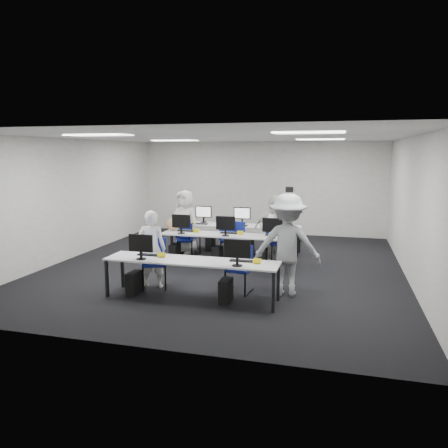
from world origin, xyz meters
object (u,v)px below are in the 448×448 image
(chair_0, at_px, (155,272))
(chair_1, at_px, (239,278))
(chair_4, at_px, (279,250))
(photographer, at_px, (287,245))
(student_1, at_px, (275,229))
(chair_7, at_px, (275,248))
(chair_3, at_px, (233,248))
(student_0, at_px, (152,249))
(student_2, at_px, (185,222))
(chair_2, at_px, (185,246))
(desk_front, at_px, (191,263))
(chair_5, at_px, (188,243))
(student_3, at_px, (272,229))
(desk_mid, at_px, (227,236))
(chair_6, at_px, (230,244))

(chair_0, bearing_deg, chair_1, -16.72)
(chair_4, bearing_deg, photographer, -97.60)
(chair_1, xyz_separation_m, student_1, (0.30, 2.57, 0.53))
(chair_7, bearing_deg, photographer, -78.69)
(chair_0, distance_m, student_1, 3.40)
(chair_3, xyz_separation_m, student_0, (-1.00, -2.65, 0.48))
(chair_4, distance_m, student_0, 3.42)
(chair_4, relative_size, student_2, 0.57)
(chair_2, bearing_deg, student_1, -17.60)
(desk_front, bearing_deg, chair_5, 110.86)
(chair_4, bearing_deg, student_3, 108.66)
(chair_7, relative_size, student_2, 0.57)
(student_2, bearing_deg, chair_5, -27.02)
(desk_front, relative_size, student_1, 1.96)
(desk_mid, height_order, student_2, student_2)
(student_0, bearing_deg, chair_7, -138.23)
(chair_3, xyz_separation_m, chair_4, (1.15, -0.02, 0.01))
(student_0, height_order, student_1, student_1)
(chair_1, xyz_separation_m, photographer, (0.89, 0.09, 0.67))
(student_3, bearing_deg, student_2, -169.88)
(desk_mid, height_order, student_0, student_0)
(student_0, bearing_deg, chair_3, -123.50)
(student_2, relative_size, photographer, 0.88)
(student_0, bearing_deg, chair_2, -96.59)
(chair_1, distance_m, chair_5, 3.39)
(student_0, bearing_deg, student_2, -95.37)
(student_1, bearing_deg, desk_mid, 21.22)
(desk_front, relative_size, chair_7, 3.37)
(chair_3, relative_size, student_3, 0.60)
(chair_4, bearing_deg, chair_3, 159.76)
(chair_1, relative_size, student_2, 0.53)
(chair_2, bearing_deg, student_3, -11.92)
(chair_1, distance_m, student_2, 3.60)
(chair_2, bearing_deg, chair_1, -69.75)
(chair_1, xyz_separation_m, chair_5, (-2.02, 2.72, 0.02))
(photographer, bearing_deg, chair_0, 2.65)
(student_0, relative_size, student_1, 0.95)
(desk_mid, bearing_deg, student_0, -115.07)
(chair_0, height_order, chair_3, chair_0)
(desk_front, xyz_separation_m, desk_mid, (0.00, 2.60, 0.00))
(chair_3, bearing_deg, chair_4, 14.94)
(chair_0, bearing_deg, student_1, 32.57)
(chair_4, height_order, student_2, student_2)
(chair_3, distance_m, student_3, 1.07)
(chair_4, bearing_deg, desk_mid, -175.65)
(student_2, height_order, photographer, photographer)
(chair_0, bearing_deg, chair_2, 76.37)
(desk_mid, bearing_deg, student_2, 148.42)
(chair_2, relative_size, chair_4, 0.85)
(chair_6, height_order, chair_7, chair_7)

